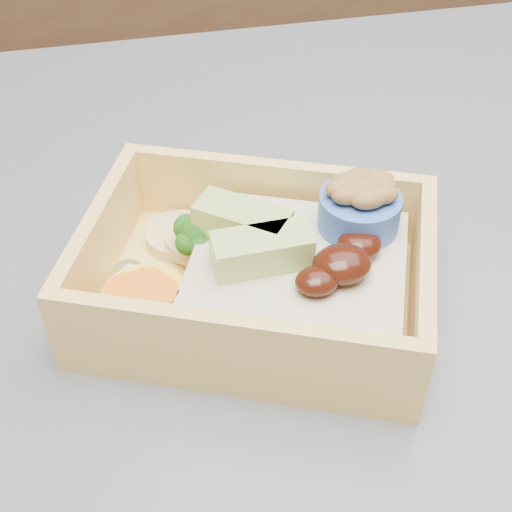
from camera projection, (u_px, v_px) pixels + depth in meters
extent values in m
cube|color=brown|center=(118.00, 67.00, 1.60)|extent=(3.20, 0.60, 0.90)
cube|color=#323136|center=(204.00, 438.00, 0.36)|extent=(1.24, 0.84, 0.04)
cube|color=#F9CB67|center=(256.00, 298.00, 0.40)|extent=(0.22, 0.19, 0.01)
cube|color=#F9CB67|center=(275.00, 194.00, 0.43)|extent=(0.17, 0.08, 0.04)
cube|color=#F9CB67|center=(232.00, 351.00, 0.34)|extent=(0.17, 0.08, 0.04)
cube|color=#F9CB67|center=(422.00, 284.00, 0.37)|extent=(0.05, 0.11, 0.04)
cube|color=#F9CB67|center=(100.00, 243.00, 0.39)|extent=(0.05, 0.11, 0.04)
cube|color=tan|center=(297.00, 279.00, 0.39)|extent=(0.14, 0.14, 0.03)
ellipsoid|color=black|center=(342.00, 264.00, 0.36)|extent=(0.04, 0.04, 0.02)
ellipsoid|color=black|center=(359.00, 245.00, 0.37)|extent=(0.03, 0.03, 0.01)
ellipsoid|color=black|center=(317.00, 281.00, 0.35)|extent=(0.03, 0.03, 0.01)
cube|color=#ABCA6A|center=(262.00, 250.00, 0.37)|extent=(0.05, 0.02, 0.02)
cube|color=#ABCA6A|center=(242.00, 222.00, 0.38)|extent=(0.05, 0.05, 0.02)
cylinder|color=#64924E|center=(199.00, 257.00, 0.41)|extent=(0.01, 0.01, 0.02)
sphere|color=#216116|center=(197.00, 232.00, 0.40)|extent=(0.02, 0.02, 0.02)
sphere|color=#216116|center=(214.00, 232.00, 0.40)|extent=(0.02, 0.02, 0.02)
sphere|color=#216116|center=(188.00, 228.00, 0.40)|extent=(0.02, 0.02, 0.02)
sphere|color=#216116|center=(200.00, 246.00, 0.39)|extent=(0.01, 0.01, 0.01)
sphere|color=#216116|center=(188.00, 243.00, 0.39)|extent=(0.01, 0.01, 0.01)
sphere|color=#216116|center=(202.00, 226.00, 0.40)|extent=(0.01, 0.01, 0.01)
cylinder|color=yellow|center=(146.00, 306.00, 0.38)|extent=(0.04, 0.04, 0.02)
cylinder|color=orange|center=(146.00, 286.00, 0.37)|extent=(0.02, 0.02, 0.00)
cylinder|color=orange|center=(128.00, 291.00, 0.36)|extent=(0.02, 0.02, 0.00)
cylinder|color=orange|center=(156.00, 293.00, 0.36)|extent=(0.02, 0.02, 0.00)
cylinder|color=tan|center=(180.00, 236.00, 0.43)|extent=(0.04, 0.04, 0.01)
cylinder|color=tan|center=(200.00, 239.00, 0.42)|extent=(0.04, 0.04, 0.01)
ellipsoid|color=white|center=(236.00, 227.00, 0.43)|extent=(0.02, 0.02, 0.02)
ellipsoid|color=white|center=(129.00, 277.00, 0.39)|extent=(0.02, 0.02, 0.02)
cylinder|color=#3863C2|center=(359.00, 212.00, 0.39)|extent=(0.04, 0.04, 0.02)
ellipsoid|color=brown|center=(362.00, 189.00, 0.38)|extent=(0.02, 0.02, 0.01)
ellipsoid|color=brown|center=(380.00, 186.00, 0.38)|extent=(0.02, 0.02, 0.01)
ellipsoid|color=brown|center=(347.00, 182.00, 0.38)|extent=(0.02, 0.02, 0.01)
ellipsoid|color=brown|center=(369.00, 199.00, 0.37)|extent=(0.02, 0.02, 0.01)
ellipsoid|color=brown|center=(349.00, 195.00, 0.38)|extent=(0.02, 0.02, 0.01)
ellipsoid|color=brown|center=(381.00, 195.00, 0.38)|extent=(0.02, 0.02, 0.01)
ellipsoid|color=brown|center=(360.00, 177.00, 0.39)|extent=(0.02, 0.02, 0.01)
ellipsoid|color=brown|center=(377.00, 180.00, 0.38)|extent=(0.02, 0.02, 0.01)
ellipsoid|color=brown|center=(343.00, 188.00, 0.38)|extent=(0.02, 0.02, 0.01)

